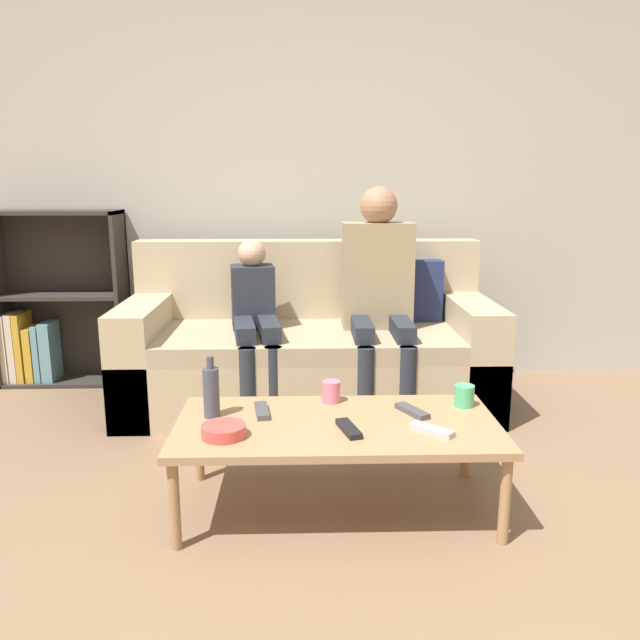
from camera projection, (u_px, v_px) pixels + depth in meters
name	position (u px, v px, depth m)	size (l,w,h in m)	color
wall_back	(324.00, 176.00, 3.97)	(12.00, 0.06, 2.60)	#B7B2A8
couch	(310.00, 352.00, 3.59)	(2.06, 0.87, 0.92)	tan
bookshelf	(54.00, 312.00, 3.96)	(0.78, 0.28, 1.09)	#332D28
coffee_table	(337.00, 430.00, 2.40)	(1.24, 0.60, 0.36)	#A87F56
person_adult	(379.00, 283.00, 3.44)	(0.39, 0.61, 1.24)	#282D38
person_child	(255.00, 317.00, 3.40)	(0.31, 0.63, 0.95)	#282D38
cup_near	(331.00, 392.00, 2.60)	(0.08, 0.08, 0.09)	pink
cup_far	(464.00, 396.00, 2.56)	(0.08, 0.08, 0.09)	#4CB77A
tv_remote_0	(432.00, 430.00, 2.29)	(0.16, 0.15, 0.02)	#B7B7BC
tv_remote_1	(349.00, 429.00, 2.30)	(0.09, 0.18, 0.02)	black
tv_remote_2	(262.00, 411.00, 2.48)	(0.07, 0.18, 0.02)	#47474C
tv_remote_3	(412.00, 411.00, 2.48)	(0.12, 0.17, 0.02)	#47474C
snack_bowl	(224.00, 431.00, 2.25)	(0.16, 0.16, 0.05)	#DB4C47
bottle	(211.00, 391.00, 2.43)	(0.06, 0.06, 0.25)	#424756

